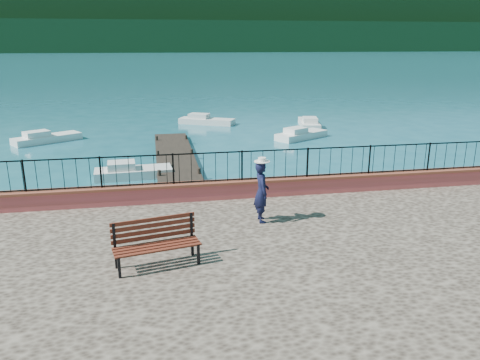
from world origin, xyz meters
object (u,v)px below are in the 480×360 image
object	(u,v)px
park_bench	(157,252)
boat_0	(133,169)
boat_2	(302,132)
boat_5	(309,121)
boat_4	(207,119)
boat_3	(47,136)
person	(262,192)

from	to	relation	value
park_bench	boat_0	world-z (taller)	park_bench
boat_2	boat_5	world-z (taller)	same
park_bench	boat_2	distance (m)	21.36
boat_4	boat_3	bearing A→B (deg)	-128.27
park_bench	boat_5	bearing A→B (deg)	52.05
park_bench	boat_5	world-z (taller)	park_bench
boat_2	boat_4	size ratio (longest dim) A/B	0.89
person	boat_3	xyz separation A→B (m)	(-9.54, 18.67, -1.67)
boat_0	boat_4	world-z (taller)	same
park_bench	boat_0	xyz separation A→B (m)	(-0.97, 11.72, -1.12)
park_bench	person	world-z (taller)	person
park_bench	boat_3	distance (m)	21.95
park_bench	boat_4	size ratio (longest dim) A/B	0.48
park_bench	boat_4	world-z (taller)	park_bench
park_bench	boat_3	size ratio (longest dim) A/B	0.49
boat_2	park_bench	bearing A→B (deg)	-146.89
boat_3	park_bench	bearing A→B (deg)	-106.02
person	boat_3	world-z (taller)	person
person	boat_0	world-z (taller)	person
person	boat_0	bearing A→B (deg)	22.95
person	boat_3	bearing A→B (deg)	27.60
park_bench	boat_5	distance (m)	25.98
boat_0	boat_5	world-z (taller)	same
boat_0	boat_5	distance (m)	16.99
boat_5	boat_4	bearing A→B (deg)	83.72
boat_0	boat_3	world-z (taller)	same
boat_0	boat_4	xyz separation A→B (m)	(5.08, 14.07, 0.00)
person	boat_3	distance (m)	21.03
boat_3	boat_4	world-z (taller)	same
park_bench	person	bearing A→B (deg)	25.62
boat_0	boat_2	xyz separation A→B (m)	(10.53, 7.34, 0.00)
park_bench	boat_0	bearing A→B (deg)	83.05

